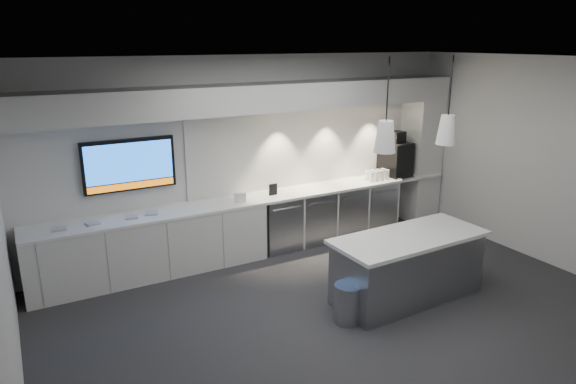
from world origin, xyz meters
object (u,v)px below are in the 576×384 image
island (408,267)px  coffee_machine (395,157)px  wall_tv (129,165)px  bin (348,303)px

island → coffee_machine: size_ratio=2.61×
wall_tv → island: 3.96m
bin → coffee_machine: size_ratio=0.60×
island → bin: bearing=-175.2°
wall_tv → bin: bearing=-55.4°
island → coffee_machine: (1.68, 2.29, 0.79)m
bin → coffee_machine: bearing=41.9°
wall_tv → bin: (1.83, -2.65, -1.33)m
wall_tv → coffee_machine: size_ratio=1.60×
island → coffee_machine: coffee_machine is taller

